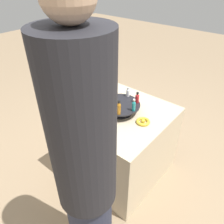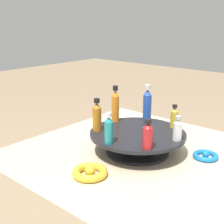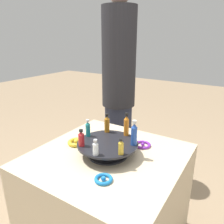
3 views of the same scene
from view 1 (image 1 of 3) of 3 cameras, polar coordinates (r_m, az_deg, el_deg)
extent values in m
plane|color=#997F60|center=(2.37, 1.62, -14.18)|extent=(12.00, 12.00, 0.00)
cube|color=beige|center=(2.12, 1.78, -7.82)|extent=(0.84, 0.84, 0.71)
cylinder|color=black|center=(1.89, 1.97, 0.25)|extent=(0.23, 0.23, 0.01)
cylinder|color=black|center=(1.87, 1.99, 1.11)|extent=(0.12, 0.12, 0.06)
cylinder|color=black|center=(1.86, 2.01, 2.01)|extent=(0.35, 0.35, 0.01)
cylinder|color=#B21E23|center=(1.86, 6.58, 3.41)|extent=(0.03, 0.03, 0.07)
cone|color=#B21E23|center=(1.84, 6.67, 4.55)|extent=(0.03, 0.03, 0.02)
cylinder|color=black|center=(1.83, 6.70, 4.93)|extent=(0.02, 0.02, 0.01)
cylinder|color=silver|center=(1.95, 4.16, 4.95)|extent=(0.03, 0.03, 0.06)
cone|color=silver|center=(1.93, 4.20, 5.92)|extent=(0.03, 0.03, 0.01)
cylinder|color=#B2B2B7|center=(1.93, 4.22, 6.24)|extent=(0.02, 0.02, 0.01)
cylinder|color=gold|center=(1.95, 0.34, 5.15)|extent=(0.03, 0.03, 0.06)
cone|color=gold|center=(1.94, 0.34, 6.16)|extent=(0.03, 0.03, 0.01)
cylinder|color=black|center=(1.93, 0.34, 6.49)|extent=(0.02, 0.02, 0.01)
cylinder|color=#234CAD|center=(1.86, -2.39, 4.27)|extent=(0.03, 0.03, 0.10)
cone|color=#234CAD|center=(1.83, -2.44, 5.98)|extent=(0.03, 0.03, 0.02)
cylinder|color=silver|center=(1.82, -2.46, 6.56)|extent=(0.02, 0.02, 0.02)
cylinder|color=orange|center=(1.75, -1.94, 2.15)|extent=(0.03, 0.03, 0.10)
cone|color=orange|center=(1.72, -1.98, 3.93)|extent=(0.03, 0.03, 0.02)
cylinder|color=black|center=(1.71, -1.99, 4.53)|extent=(0.02, 0.02, 0.02)
cylinder|color=#AD6B19|center=(1.70, 1.77, 0.73)|extent=(0.03, 0.03, 0.09)
cone|color=#AD6B19|center=(1.67, 1.80, 2.25)|extent=(0.03, 0.03, 0.02)
cylinder|color=black|center=(1.66, 1.81, 2.75)|extent=(0.02, 0.02, 0.02)
cylinder|color=teal|center=(1.75, 5.70, 1.42)|extent=(0.03, 0.03, 0.08)
cone|color=teal|center=(1.73, 5.78, 2.71)|extent=(0.03, 0.03, 0.02)
cylinder|color=silver|center=(1.72, 5.81, 3.14)|extent=(0.02, 0.02, 0.01)
torus|color=blue|center=(2.10, 3.06, 4.04)|extent=(0.09, 0.09, 0.02)
sphere|color=blue|center=(2.09, 3.07, 4.12)|extent=(0.02, 0.02, 0.02)
torus|color=purple|center=(1.83, -5.22, -1.07)|extent=(0.10, 0.10, 0.02)
sphere|color=purple|center=(1.83, -5.22, -0.98)|extent=(0.02, 0.02, 0.02)
torus|color=gold|center=(1.78, 8.10, -2.48)|extent=(0.11, 0.11, 0.02)
sphere|color=gold|center=(1.77, 8.11, -2.35)|extent=(0.03, 0.03, 0.03)
cylinder|color=#232328|center=(0.95, -7.94, -4.83)|extent=(0.30, 0.30, 0.86)
camera|label=2|loc=(1.96, 36.00, 10.51)|focal=50.00mm
camera|label=3|loc=(2.72, 4.31, 25.64)|focal=35.00mm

